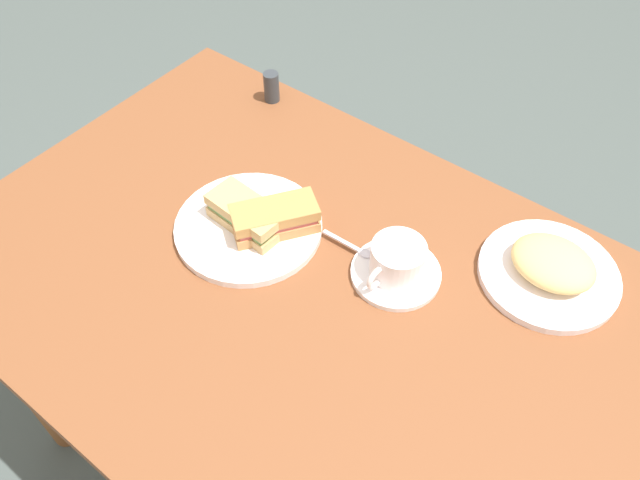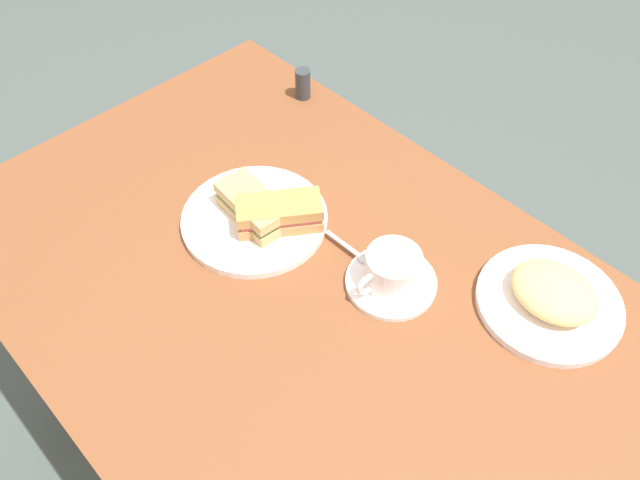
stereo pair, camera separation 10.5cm
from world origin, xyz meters
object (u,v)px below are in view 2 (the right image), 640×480
at_px(coffee_saucer, 391,282).
at_px(coffee_cup, 392,268).
at_px(sandwich_back, 279,213).
at_px(salt_shaker, 303,84).
at_px(spoon, 355,252).
at_px(side_plate, 549,302).
at_px(sandwich_plate, 255,219).
at_px(dining_table, 303,326).
at_px(sandwich_front, 253,207).

distance_m(coffee_saucer, coffee_cup, 0.04).
bearing_deg(sandwich_back, salt_shaker, -48.82).
height_order(coffee_cup, spoon, coffee_cup).
relative_size(side_plate, salt_shaker, 3.51).
bearing_deg(sandwich_back, coffee_saucer, -166.85).
bearing_deg(salt_shaker, coffee_saucer, 153.15).
height_order(coffee_cup, side_plate, coffee_cup).
bearing_deg(coffee_saucer, side_plate, -143.33).
bearing_deg(salt_shaker, side_plate, 172.65).
distance_m(sandwich_plate, side_plate, 0.51).
xyz_separation_m(dining_table, salt_shaker, (0.36, -0.34, 0.15)).
bearing_deg(coffee_cup, side_plate, -143.07).
height_order(sandwich_back, coffee_saucer, sandwich_back).
distance_m(sandwich_front, coffee_saucer, 0.27).
distance_m(sandwich_back, coffee_saucer, 0.22).
bearing_deg(sandwich_plate, salt_shaker, -56.17).
bearing_deg(dining_table, side_plate, -139.30).
bearing_deg(salt_shaker, sandwich_front, 123.72).
distance_m(side_plate, salt_shaker, 0.67).
bearing_deg(sandwich_plate, side_plate, -154.30).
bearing_deg(spoon, sandwich_back, 19.73).
xyz_separation_m(sandwich_front, sandwich_back, (-0.04, -0.02, 0.00)).
height_order(sandwich_plate, coffee_cup, coffee_cup).
relative_size(sandwich_back, side_plate, 0.68).
relative_size(spoon, side_plate, 0.43).
relative_size(sandwich_front, salt_shaker, 2.21).
height_order(sandwich_plate, side_plate, same).
relative_size(sandwich_front, coffee_saucer, 0.97).
height_order(dining_table, sandwich_front, sandwich_front).
bearing_deg(coffee_cup, dining_table, 47.25).
distance_m(sandwich_front, spoon, 0.19).
bearing_deg(sandwich_plate, sandwich_front, 57.48).
xyz_separation_m(sandwich_plate, salt_shaker, (0.20, -0.31, 0.03)).
xyz_separation_m(sandwich_plate, side_plate, (-0.46, -0.22, 0.00)).
height_order(sandwich_plate, sandwich_front, sandwich_front).
bearing_deg(sandwich_front, salt_shaker, -56.28).
relative_size(dining_table, sandwich_front, 8.55).
relative_size(sandwich_plate, salt_shaker, 3.95).
xyz_separation_m(sandwich_plate, spoon, (-0.18, -0.07, 0.01)).
relative_size(sandwich_plate, sandwich_front, 1.79).
bearing_deg(spoon, sandwich_plate, 21.34).
bearing_deg(spoon, dining_table, 80.15).
relative_size(dining_table, side_plate, 5.37).
bearing_deg(sandwich_plate, coffee_cup, -164.83).
xyz_separation_m(coffee_saucer, salt_shaker, (0.46, -0.23, 0.03)).
distance_m(sandwich_plate, spoon, 0.19).
xyz_separation_m(dining_table, coffee_saucer, (-0.10, -0.11, 0.12)).
distance_m(sandwich_front, side_plate, 0.51).
distance_m(spoon, salt_shaker, 0.45).
relative_size(spoon, salt_shaker, 1.52).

